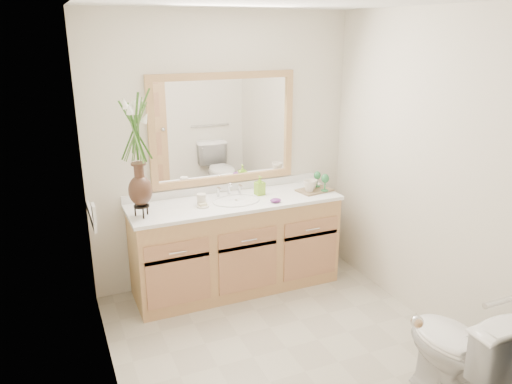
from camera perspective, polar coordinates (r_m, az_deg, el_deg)
name	(u,v)px	position (r m, az deg, el deg)	size (l,w,h in m)	color
floor	(286,348)	(3.85, 3.49, -17.38)	(2.60, 2.60, 0.00)	beige
wall_back	(223,151)	(4.45, -3.76, 4.66)	(2.40, 0.02, 2.40)	silver
wall_front	(426,280)	(2.31, 18.86, -9.49)	(2.40, 0.02, 2.40)	silver
wall_left	(102,220)	(2.98, -17.17, -3.04)	(0.02, 2.60, 2.40)	silver
wall_right	(432,174)	(3.98, 19.48, 1.99)	(0.02, 2.60, 2.40)	silver
vanity	(236,246)	(4.46, -2.31, -6.18)	(1.80, 0.55, 0.80)	tan
counter	(235,202)	(4.30, -2.38, -1.14)	(1.84, 0.57, 0.03)	white
sink	(236,207)	(4.30, -2.28, -1.70)	(0.38, 0.34, 0.23)	white
mirror	(224,129)	(4.39, -3.72, 7.20)	(1.32, 0.04, 0.97)	white
switch_plate	(94,212)	(3.77, -18.05, -2.23)	(0.02, 0.12, 0.12)	white
door	(363,334)	(2.25, 12.14, -15.56)	(0.80, 0.03, 2.00)	tan
toilet	(459,353)	(3.40, 22.21, -16.71)	(0.42, 0.75, 0.74)	white
flower_vase	(137,140)	(3.86, -13.49, 5.77)	(0.22, 0.22, 0.90)	black
tumbler	(201,200)	(4.19, -6.25, -0.87)	(0.08, 0.08, 0.10)	beige
soap_dish	(203,206)	(4.16, -6.09, -1.57)	(0.11, 0.11, 0.03)	beige
soap_bottle	(260,186)	(4.42, 0.43, 0.65)	(0.07, 0.07, 0.15)	#88C52E
purple_dish	(276,200)	(4.24, 2.26, -0.96)	(0.10, 0.08, 0.03)	#662673
tray	(314,190)	(4.57, 6.69, 0.21)	(0.30, 0.20, 0.02)	brown
mug_left	(310,186)	(4.49, 6.14, 0.74)	(0.11, 0.10, 0.11)	beige
mug_right	(313,184)	(4.58, 6.48, 0.95)	(0.09, 0.08, 0.09)	beige
goblet_front	(325,179)	(4.51, 7.90, 1.43)	(0.07, 0.07, 0.16)	#27773D
goblet_back	(317,176)	(4.63, 7.01, 1.79)	(0.07, 0.07, 0.15)	#27773D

